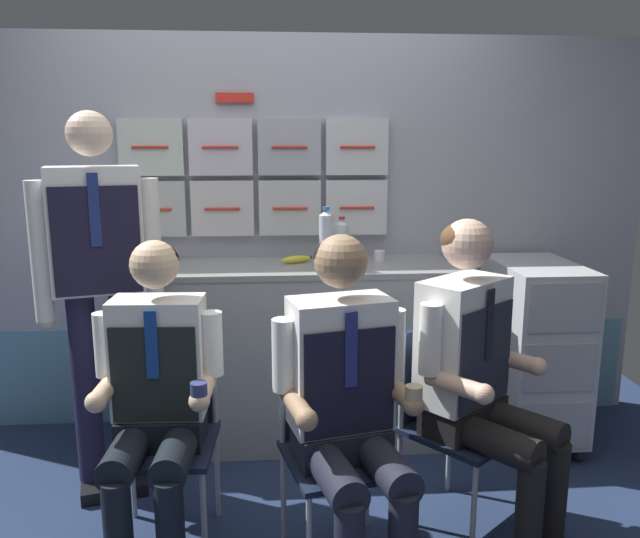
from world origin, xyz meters
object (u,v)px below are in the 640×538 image
(crew_member_right, at_px, (347,396))
(crew_member_standing, at_px, (98,272))
(folding_chair_by_counter, at_px, (443,403))
(service_trolley, at_px, (533,347))
(crew_member_left, at_px, (155,392))
(folding_chair_right, at_px, (332,426))
(crew_member_by_counter, at_px, (478,366))
(paper_cup_blue, at_px, (172,257))
(snack_banana, at_px, (296,259))
(folding_chair_left, at_px, (166,414))
(water_bottle_clear, at_px, (325,240))

(crew_member_right, xyz_separation_m, crew_member_standing, (-1.02, 0.66, 0.33))
(crew_member_right, xyz_separation_m, folding_chair_by_counter, (0.45, 0.33, -0.19))
(service_trolley, distance_m, crew_member_left, 2.01)
(crew_member_right, distance_m, folding_chair_by_counter, 0.59)
(folding_chair_right, height_order, crew_member_by_counter, crew_member_by_counter)
(paper_cup_blue, height_order, snack_banana, paper_cup_blue)
(crew_member_left, bearing_deg, folding_chair_left, 87.53)
(folding_chair_left, xyz_separation_m, crew_member_right, (0.69, -0.31, 0.19))
(water_bottle_clear, relative_size, snack_banana, 1.82)
(folding_chair_right, relative_size, crew_member_right, 0.66)
(service_trolley, height_order, folding_chair_right, service_trolley)
(crew_member_standing, relative_size, paper_cup_blue, 27.67)
(folding_chair_by_counter, relative_size, snack_banana, 4.84)
(crew_member_left, height_order, crew_member_standing, crew_member_standing)
(service_trolley, bearing_deg, crew_member_right, -138.09)
(folding_chair_by_counter, height_order, crew_member_by_counter, crew_member_by_counter)
(water_bottle_clear, relative_size, paper_cup_blue, 5.05)
(folding_chair_right, bearing_deg, service_trolley, 36.30)
(paper_cup_blue, xyz_separation_m, snack_banana, (0.65, -0.05, -0.01))
(service_trolley, xyz_separation_m, crew_member_left, (-1.82, -0.85, 0.16))
(folding_chair_right, bearing_deg, snack_banana, 95.69)
(water_bottle_clear, bearing_deg, folding_chair_right, -92.90)
(crew_member_left, height_order, crew_member_right, crew_member_right)
(folding_chair_left, xyz_separation_m, paper_cup_blue, (-0.09, 0.89, 0.48))
(folding_chair_left, bearing_deg, water_bottle_clear, 44.03)
(folding_chair_by_counter, xyz_separation_m, crew_member_standing, (-1.47, 0.33, 0.52))
(folding_chair_right, bearing_deg, water_bottle_clear, 87.10)
(crew_member_by_counter, distance_m, crew_member_standing, 1.66)
(crew_member_left, relative_size, folding_chair_right, 1.48)
(crew_member_right, bearing_deg, snack_banana, 96.75)
(service_trolley, relative_size, crew_member_right, 0.76)
(crew_member_by_counter, xyz_separation_m, water_bottle_clear, (-0.54, 0.78, 0.39))
(crew_member_standing, xyz_separation_m, paper_cup_blue, (0.23, 0.54, -0.04))
(folding_chair_left, bearing_deg, folding_chair_right, -13.59)
(snack_banana, bearing_deg, folding_chair_right, -84.31)
(service_trolley, relative_size, crew_member_standing, 0.56)
(crew_member_left, distance_m, paper_cup_blue, 1.10)
(crew_member_right, distance_m, crew_member_by_counter, 0.59)
(crew_member_by_counter, bearing_deg, crew_member_left, -177.22)
(folding_chair_right, bearing_deg, crew_member_by_counter, 5.69)
(folding_chair_by_counter, relative_size, paper_cup_blue, 13.44)
(folding_chair_left, relative_size, crew_member_standing, 0.49)
(crew_member_left, xyz_separation_m, snack_banana, (0.56, 1.00, 0.31))
(folding_chair_by_counter, bearing_deg, crew_member_standing, 167.32)
(crew_member_by_counter, distance_m, paper_cup_blue, 1.68)
(folding_chair_by_counter, distance_m, paper_cup_blue, 1.58)
(service_trolley, height_order, snack_banana, snack_banana)
(folding_chair_left, relative_size, crew_member_left, 0.68)
(folding_chair_left, height_order, snack_banana, snack_banana)
(crew_member_left, bearing_deg, paper_cup_blue, 94.69)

